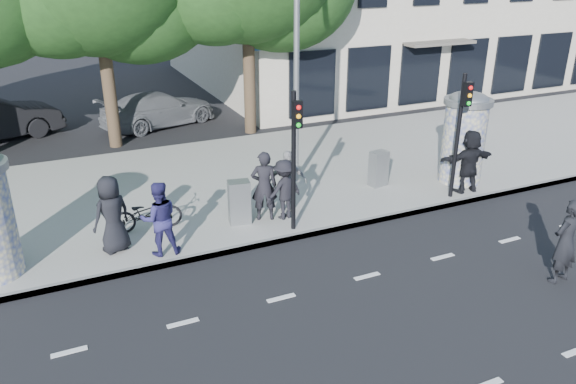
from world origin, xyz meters
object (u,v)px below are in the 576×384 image
ped_a (112,215)px  ped_d (284,189)px  man_road (566,241)px  traffic_pole_near (295,148)px  street_lamp (298,18)px  ad_column_right (464,135)px  car_right (159,109)px  ped_f (469,161)px  ped_c (159,219)px  ped_b (264,186)px  cabinet_right (378,169)px  ped_e (288,181)px  bicycle (147,213)px  cabinet_left (239,202)px  traffic_pole_far (461,124)px

ped_a → ped_d: size_ratio=1.15×
ped_d → man_road: (4.12, -4.89, 0.00)m
traffic_pole_near → street_lamp: street_lamp is taller
ad_column_right → car_right: (-6.69, 9.95, -0.86)m
ped_f → ped_c: bearing=4.3°
ped_a → car_right: 10.66m
ped_b → cabinet_right: size_ratio=1.75×
ped_c → ped_e: bearing=-160.9°
ped_c → ped_a: bearing=-26.6°
ped_c → bicycle: size_ratio=1.02×
ped_a → bicycle: bearing=-164.3°
ped_a → ped_b: bearing=157.5°
ped_e → ped_f: bearing=-165.4°
ped_c → man_road: same height
bicycle → cabinet_right: 6.65m
ped_f → car_right: 12.42m
traffic_pole_near → ped_b: 1.52m
bicycle → cabinet_left: bearing=-99.6°
street_lamp → ped_d: street_lamp is taller
ped_d → ped_e: size_ratio=0.94×
traffic_pole_far → man_road: (-0.63, -4.18, -1.30)m
traffic_pole_near → ped_c: size_ratio=1.99×
traffic_pole_near → man_road: traffic_pole_near is taller
bicycle → car_right: 9.70m
man_road → cabinet_left: bearing=-52.9°
ped_f → car_right: bearing=-55.2°
ped_f → cabinet_right: bearing=-30.5°
traffic_pole_far → cabinet_right: 2.63m
car_right → cabinet_right: bearing=-174.1°
traffic_pole_near → ped_e: 1.66m
man_road → cabinet_right: (-0.77, 5.76, -0.27)m
ped_c → bicycle: bearing=-82.9°
ped_e → street_lamp: bearing=-97.1°
man_road → bicycle: man_road is taller
ad_column_right → ped_a: size_ratio=1.49×
ped_b → street_lamp: bearing=-114.8°
traffic_pole_near → ped_b: traffic_pole_near is taller
ad_column_right → cabinet_right: size_ratio=2.59×
ped_a → cabinet_right: (7.52, 0.87, -0.38)m
ped_f → cabinet_right: size_ratio=1.75×
street_lamp → bicycle: size_ratio=4.78×
ped_c → car_right: size_ratio=0.37×
ped_d → cabinet_right: ped_d is taller
traffic_pole_far → ped_c: (-7.99, 0.15, -1.23)m
ped_d → ped_e: ped_e is taller
ad_column_right → ped_e: 5.52m
ad_column_right → ped_e: ad_column_right is taller
traffic_pole_far → cabinet_left: size_ratio=3.09×
cabinet_left → cabinet_right: cabinet_left is taller
ad_column_right → traffic_pole_near: 5.91m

